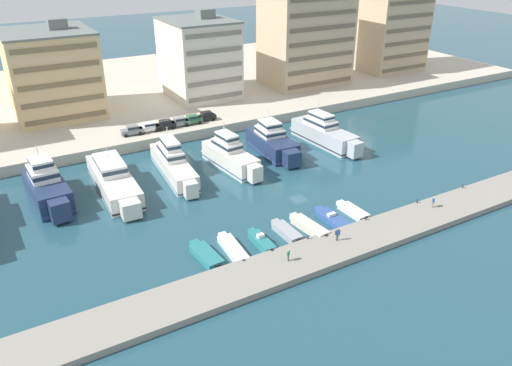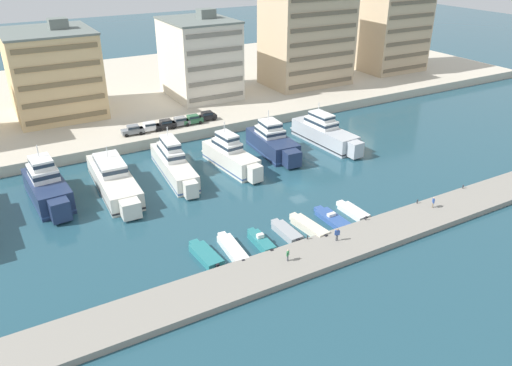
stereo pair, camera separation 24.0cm
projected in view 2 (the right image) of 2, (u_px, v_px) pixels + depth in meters
The scene contains 33 objects.
ground_plane at pixel (299, 185), 79.07m from camera, with size 400.00×400.00×0.00m, color #234C5B.
quay_promenade at pixel (164, 88), 126.28m from camera, with size 180.00×70.00×1.95m, color beige.
pier_dock at pixel (374, 235), 65.26m from camera, with size 120.00×6.36×0.83m, color gray.
yacht_navy_left at pixel (47, 187), 73.35m from camera, with size 5.53×15.66×8.37m.
yacht_ivory_mid_left at pixel (114, 179), 76.92m from camera, with size 5.52×21.00×6.35m.
yacht_ivory_center_left at pixel (173, 163), 81.65m from camera, with size 5.06×19.13×7.66m.
yacht_ivory_center at pixel (231, 156), 84.29m from camera, with size 4.99×15.65×7.65m.
yacht_navy_center_right at pixel (273, 142), 89.95m from camera, with size 5.80×15.65×7.52m.
yacht_silver_mid_right at pixel (325, 133), 94.03m from camera, with size 5.19×17.99×7.49m.
motorboat_teal_far_left at pixel (205, 255), 61.14m from camera, with size 2.48×6.60×0.89m.
motorboat_white_left at pixel (232, 248), 62.38m from camera, with size 2.29×7.28×0.88m.
motorboat_teal_mid_left at pixel (261, 241), 63.66m from camera, with size 1.76×5.92×1.50m.
motorboat_grey_center_left at pixel (286, 232), 65.83m from camera, with size 1.87×6.04×0.94m.
motorboat_cream_center at pixel (309, 227), 66.85m from camera, with size 2.34×7.15×1.04m.
motorboat_blue_center_right at pixel (332, 218), 69.10m from camera, with size 2.25×6.82×1.10m.
motorboat_white_mid_right at pixel (353, 211), 70.92m from camera, with size 2.09×5.99×0.82m.
car_grey_far_left at pixel (133, 130), 93.31m from camera, with size 4.21×2.15×1.80m.
car_white_left at pixel (149, 127), 94.84m from camera, with size 4.15×2.03×1.80m.
car_black_mid_left at pixel (165, 124), 96.12m from camera, with size 4.11×1.93×1.80m.
car_grey_center_left at pixel (180, 121), 97.48m from camera, with size 4.17×2.05×1.80m.
car_green_center at pixel (193, 119), 98.62m from camera, with size 4.13×1.98×1.80m.
car_black_center_right at pixel (206, 116), 100.52m from camera, with size 4.18×2.08×1.80m.
apartment_block_left at pixel (53, 73), 101.11m from camera, with size 16.94×17.88×19.07m.
apartment_block_mid_left at pixel (200, 58), 113.46m from camera, with size 14.31×17.46×19.11m.
apartment_block_center_left at pixel (307, 37), 121.32m from camera, with size 20.50×13.97×24.87m.
apartment_block_center at pixel (390, 31), 135.34m from camera, with size 17.06×14.70×22.45m.
pedestrian_near_edge at pixel (337, 234), 62.79m from camera, with size 0.63×0.41×1.77m.
pedestrian_mid_deck at pixel (288, 254), 58.94m from camera, with size 0.51×0.43×1.57m.
pedestrian_far_side at pixel (433, 201), 70.51m from camera, with size 0.43×0.55×1.65m.
bollard_west at pixel (307, 237), 63.43m from camera, with size 0.20×0.20×0.61m.
bollard_west_mid at pixel (366, 218), 67.67m from camera, with size 0.20×0.20×0.61m.
bollard_east_mid at pixel (417, 201), 71.92m from camera, with size 0.20×0.20×0.61m.
bollard_east at pixel (463, 186), 76.17m from camera, with size 0.20×0.20×0.61m.
Camera 2 is at (-40.76, -58.08, 35.57)m, focal length 35.00 mm.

